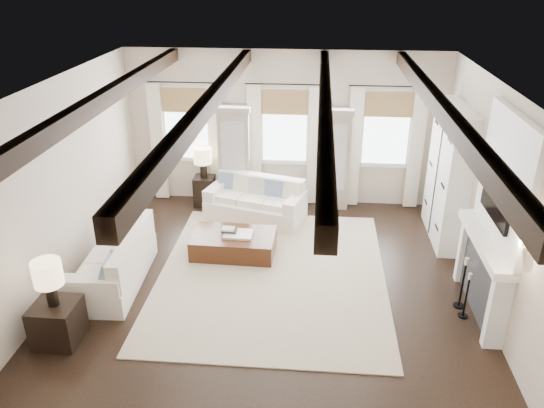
# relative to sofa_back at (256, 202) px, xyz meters

# --- Properties ---
(ground) EXTENTS (7.50, 7.50, 0.00)m
(ground) POSITION_rel_sofa_back_xyz_m (0.51, -2.85, -0.34)
(ground) COLOR black
(ground) RESTS_ON ground
(room_shell) EXTENTS (6.54, 7.54, 3.22)m
(room_shell) POSITION_rel_sofa_back_xyz_m (1.25, -1.95, 1.55)
(room_shell) COLOR beige
(room_shell) RESTS_ON ground
(area_rug) EXTENTS (3.72, 4.49, 0.02)m
(area_rug) POSITION_rel_sofa_back_xyz_m (0.51, -2.14, -0.33)
(area_rug) COLOR #BDB399
(area_rug) RESTS_ON ground
(sofa_back) EXTENTS (2.10, 1.38, 0.83)m
(sofa_back) POSITION_rel_sofa_back_xyz_m (0.00, 0.00, 0.00)
(sofa_back) COLOR white
(sofa_back) RESTS_ON ground
(sofa_left) EXTENTS (1.00, 2.05, 0.86)m
(sofa_left) POSITION_rel_sofa_back_xyz_m (-1.96, -2.58, 0.01)
(sofa_left) COLOR white
(sofa_left) RESTS_ON ground
(ottoman) EXTENTS (1.46, 0.94, 0.38)m
(ottoman) POSITION_rel_sofa_back_xyz_m (-0.23, -1.50, -0.15)
(ottoman) COLOR black
(ottoman) RESTS_ON ground
(tray) EXTENTS (0.51, 0.39, 0.04)m
(tray) POSITION_rel_sofa_back_xyz_m (-0.14, -1.51, 0.06)
(tray) COLOR white
(tray) RESTS_ON ottoman
(book_lower) EXTENTS (0.27, 0.21, 0.04)m
(book_lower) POSITION_rel_sofa_back_xyz_m (-0.31, -1.46, 0.10)
(book_lower) COLOR #262628
(book_lower) RESTS_ON tray
(book_upper) EXTENTS (0.22, 0.18, 0.03)m
(book_upper) POSITION_rel_sofa_back_xyz_m (-0.33, -1.47, 0.14)
(book_upper) COLOR beige
(book_upper) RESTS_ON book_lower
(side_table_front) EXTENTS (0.59, 0.59, 0.59)m
(side_table_front) POSITION_rel_sofa_back_xyz_m (-2.25, -4.06, -0.04)
(side_table_front) COLOR black
(side_table_front) RESTS_ON ground
(lamp_front) EXTENTS (0.38, 0.38, 0.66)m
(lamp_front) POSITION_rel_sofa_back_xyz_m (-2.25, -4.06, 0.70)
(lamp_front) COLOR black
(lamp_front) RESTS_ON side_table_front
(side_table_back) EXTENTS (0.42, 0.42, 0.62)m
(side_table_back) POSITION_rel_sofa_back_xyz_m (-1.17, 0.53, -0.02)
(side_table_back) COLOR black
(side_table_back) RESTS_ON ground
(lamp_back) EXTENTS (0.37, 0.37, 0.65)m
(lamp_back) POSITION_rel_sofa_back_xyz_m (-1.17, 0.53, 0.73)
(lamp_back) COLOR black
(lamp_back) RESTS_ON side_table_back
(candlestick_near) EXTENTS (0.15, 0.15, 0.74)m
(candlestick_near) POSITION_rel_sofa_back_xyz_m (3.41, -3.03, -0.03)
(candlestick_near) COLOR black
(candlestick_near) RESTS_ON ground
(candlestick_far) EXTENTS (0.17, 0.17, 0.84)m
(candlestick_far) POSITION_rel_sofa_back_xyz_m (3.41, -2.78, 0.01)
(candlestick_far) COLOR black
(candlestick_far) RESTS_ON ground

